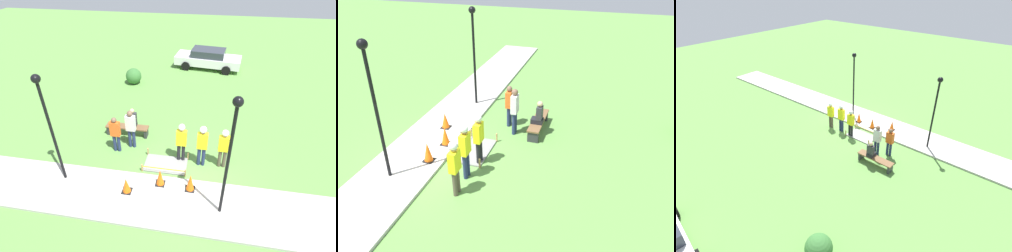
{
  "view_description": "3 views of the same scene",
  "coord_description": "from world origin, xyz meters",
  "views": [
    {
      "loc": [
        0.47,
        -6.97,
        7.21
      ],
      "look_at": [
        -1.08,
        1.94,
        1.06
      ],
      "focal_mm": 28.0,
      "sensor_mm": 36.0,
      "label": 1
    },
    {
      "loc": [
        7.81,
        4.6,
        6.32
      ],
      "look_at": [
        -1.05,
        1.81,
        1.15
      ],
      "focal_mm": 35.0,
      "sensor_mm": 36.0,
      "label": 2
    },
    {
      "loc": [
        -8.52,
        11.73,
        8.71
      ],
      "look_at": [
        -0.59,
        1.97,
        1.19
      ],
      "focal_mm": 28.0,
      "sensor_mm": 36.0,
      "label": 3
    }
  ],
  "objects": [
    {
      "name": "ground_plane",
      "position": [
        0.0,
        0.0,
        0.0
      ],
      "size": [
        60.0,
        60.0,
        0.0
      ],
      "primitive_type": "plane",
      "color": "#5B8E42"
    },
    {
      "name": "sidewalk",
      "position": [
        0.0,
        -1.14,
        0.05
      ],
      "size": [
        28.0,
        2.27,
        0.1
      ],
      "color": "#ADAAA3",
      "rests_on": "ground_plane"
    },
    {
      "name": "wet_concrete_patch",
      "position": [
        -0.96,
        0.72,
        0.04
      ],
      "size": [
        1.73,
        1.05,
        0.35
      ],
      "color": "gray",
      "rests_on": "ground_plane"
    },
    {
      "name": "traffic_cone_near_patch",
      "position": [
        -2.05,
        -0.95,
        0.4
      ],
      "size": [
        0.34,
        0.34,
        0.61
      ],
      "color": "black",
      "rests_on": "sidewalk"
    },
    {
      "name": "traffic_cone_far_patch",
      "position": [
        -0.96,
        -0.4,
        0.43
      ],
      "size": [
        0.34,
        0.34,
        0.67
      ],
      "color": "black",
      "rests_on": "sidewalk"
    },
    {
      "name": "traffic_cone_sidewalk_edge",
      "position": [
        0.13,
        -0.48,
        0.43
      ],
      "size": [
        0.34,
        0.34,
        0.68
      ],
      "color": "black",
      "rests_on": "sidewalk"
    },
    {
      "name": "park_bench",
      "position": [
        -3.07,
        2.47,
        0.34
      ],
      "size": [
        1.96,
        0.44,
        0.48
      ],
      "color": "#2D2D33",
      "rests_on": "ground_plane"
    },
    {
      "name": "person_seated_on_bench",
      "position": [
        -2.8,
        2.52,
        0.82
      ],
      "size": [
        0.36,
        0.44,
        0.89
      ],
      "color": "black",
      "rests_on": "park_bench"
    },
    {
      "name": "worker_supervisor",
      "position": [
        1.22,
        1.04,
        1.04
      ],
      "size": [
        0.4,
        0.25,
        1.75
      ],
      "color": "brown",
      "rests_on": "ground_plane"
    },
    {
      "name": "worker_assistant",
      "position": [
        -0.4,
        1.1,
        1.06
      ],
      "size": [
        0.4,
        0.26,
        1.78
      ],
      "color": "black",
      "rests_on": "ground_plane"
    },
    {
      "name": "worker_trainee",
      "position": [
        0.41,
        1.0,
        1.1
      ],
      "size": [
        0.4,
        0.26,
        1.84
      ],
      "color": "navy",
      "rests_on": "ground_plane"
    },
    {
      "name": "bystander_in_orange_shirt",
      "position": [
        -3.16,
        1.28,
        0.94
      ],
      "size": [
        0.4,
        0.22,
        1.66
      ],
      "color": "navy",
      "rests_on": "ground_plane"
    },
    {
      "name": "bystander_in_gray_shirt",
      "position": [
        -2.61,
        1.65,
        1.03
      ],
      "size": [
        0.4,
        0.24,
        1.8
      ],
      "color": "navy",
      "rests_on": "ground_plane"
    },
    {
      "name": "lamppost_near",
      "position": [
        1.19,
        -1.23,
        2.82
      ],
      "size": [
        0.28,
        0.28,
        4.2
      ],
      "color": "black",
      "rests_on": "sidewalk"
    },
    {
      "name": "lamppost_far",
      "position": [
        -4.52,
        -0.68,
        2.78
      ],
      "size": [
        0.28,
        0.28,
        4.12
      ],
      "color": "black",
      "rests_on": "sidewalk"
    },
    {
      "name": "shrub_rounded_near",
      "position": [
        -4.34,
        7.96,
        0.49
      ],
      "size": [
        0.99,
        0.99,
        0.99
      ],
      "color": "#387033",
      "rests_on": "ground_plane"
    }
  ]
}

